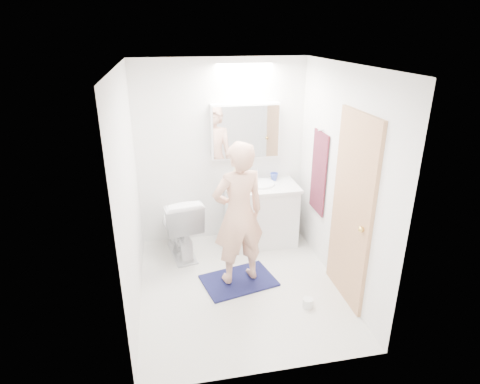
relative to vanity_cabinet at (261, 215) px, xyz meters
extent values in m
plane|color=silver|center=(-0.48, -0.96, -0.39)|extent=(2.50, 2.50, 0.00)
plane|color=white|center=(-0.48, -0.96, 2.01)|extent=(2.50, 2.50, 0.00)
plane|color=white|center=(-0.48, 0.29, 0.81)|extent=(2.50, 0.00, 2.50)
plane|color=white|center=(-0.48, -2.21, 0.81)|extent=(2.50, 0.00, 2.50)
plane|color=white|center=(-1.58, -0.96, 0.81)|extent=(0.00, 2.50, 2.50)
plane|color=white|center=(0.62, -0.96, 0.81)|extent=(0.00, 2.50, 2.50)
cube|color=white|center=(0.00, 0.00, 0.00)|extent=(0.90, 0.55, 0.78)
cube|color=white|center=(0.00, 0.00, 0.41)|extent=(0.95, 0.58, 0.04)
cylinder|color=white|center=(0.00, 0.03, 0.45)|extent=(0.36, 0.36, 0.03)
cylinder|color=#BCBCC1|center=(0.00, 0.22, 0.51)|extent=(0.02, 0.02, 0.16)
cube|color=white|center=(-0.18, 0.21, 1.11)|extent=(0.88, 0.14, 0.70)
cube|color=silver|center=(-0.18, 0.13, 1.11)|extent=(0.84, 0.01, 0.66)
imported|color=white|center=(-1.08, -0.12, 0.02)|extent=(0.60, 0.88, 0.82)
cube|color=#151642|center=(-0.47, -0.87, -0.38)|extent=(0.90, 0.71, 0.02)
imported|color=tan|center=(-0.47, -0.87, 0.47)|extent=(0.66, 0.51, 1.62)
cube|color=tan|center=(0.60, -1.31, 0.61)|extent=(0.04, 0.80, 2.00)
sphere|color=gold|center=(0.56, -1.61, 0.56)|extent=(0.06, 0.06, 0.06)
cube|color=#101134|center=(0.60, -0.41, 0.71)|extent=(0.02, 0.42, 1.00)
cylinder|color=silver|center=(0.59, -0.41, 1.23)|extent=(0.07, 0.02, 0.02)
imported|color=beige|center=(-0.32, 0.15, 0.54)|extent=(0.12, 0.12, 0.23)
imported|color=#5882BD|center=(-0.12, 0.18, 0.51)|extent=(0.09, 0.09, 0.16)
imported|color=#3E54BC|center=(0.21, 0.16, 0.48)|extent=(0.13, 0.13, 0.10)
cylinder|color=silver|center=(0.15, -1.46, -0.34)|extent=(0.11, 0.11, 0.10)
camera|label=1|loc=(-1.21, -4.68, 2.31)|focal=29.88mm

